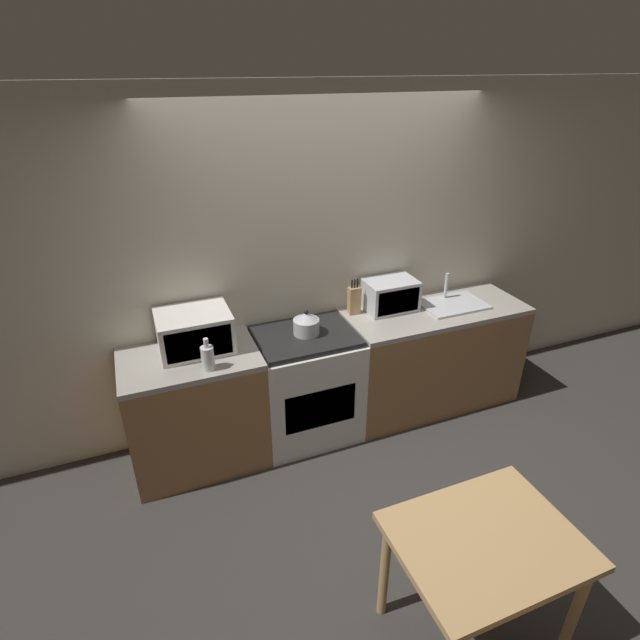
{
  "coord_description": "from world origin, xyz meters",
  "views": [
    {
      "loc": [
        -1.38,
        -2.16,
        2.69
      ],
      "look_at": [
        -0.21,
        0.77,
        1.05
      ],
      "focal_mm": 28.0,
      "sensor_mm": 36.0,
      "label": 1
    }
  ],
  "objects_px": {
    "bottle": "(208,357)",
    "toaster_oven": "(390,295)",
    "microwave": "(195,331)",
    "kettle": "(306,324)",
    "dining_table": "(484,553)",
    "stove_range": "(306,385)"
  },
  "relations": [
    {
      "from": "toaster_oven",
      "to": "kettle",
      "type": "bearing_deg",
      "value": -169.87
    },
    {
      "from": "microwave",
      "to": "bottle",
      "type": "xyz_separation_m",
      "value": [
        0.03,
        -0.3,
        -0.05
      ]
    },
    {
      "from": "toaster_oven",
      "to": "bottle",
      "type": "bearing_deg",
      "value": -167.16
    },
    {
      "from": "kettle",
      "to": "bottle",
      "type": "xyz_separation_m",
      "value": [
        -0.76,
        -0.21,
        0.0
      ]
    },
    {
      "from": "kettle",
      "to": "microwave",
      "type": "relative_size",
      "value": 0.4
    },
    {
      "from": "microwave",
      "to": "bottle",
      "type": "height_order",
      "value": "microwave"
    },
    {
      "from": "bottle",
      "to": "stove_range",
      "type": "bearing_deg",
      "value": 15.27
    },
    {
      "from": "kettle",
      "to": "bottle",
      "type": "bearing_deg",
      "value": -164.46
    },
    {
      "from": "stove_range",
      "to": "microwave",
      "type": "distance_m",
      "value": 0.98
    },
    {
      "from": "bottle",
      "to": "dining_table",
      "type": "bearing_deg",
      "value": -59.57
    },
    {
      "from": "stove_range",
      "to": "kettle",
      "type": "distance_m",
      "value": 0.54
    },
    {
      "from": "stove_range",
      "to": "toaster_oven",
      "type": "distance_m",
      "value": 0.98
    },
    {
      "from": "microwave",
      "to": "kettle",
      "type": "bearing_deg",
      "value": -6.12
    },
    {
      "from": "dining_table",
      "to": "microwave",
      "type": "bearing_deg",
      "value": 117.19
    },
    {
      "from": "stove_range",
      "to": "dining_table",
      "type": "xyz_separation_m",
      "value": [
        0.21,
        -1.85,
        0.17
      ]
    },
    {
      "from": "microwave",
      "to": "toaster_oven",
      "type": "relative_size",
      "value": 1.21
    },
    {
      "from": "kettle",
      "to": "bottle",
      "type": "height_order",
      "value": "bottle"
    },
    {
      "from": "toaster_oven",
      "to": "dining_table",
      "type": "height_order",
      "value": "toaster_oven"
    },
    {
      "from": "toaster_oven",
      "to": "dining_table",
      "type": "bearing_deg",
      "value": -105.87
    },
    {
      "from": "kettle",
      "to": "dining_table",
      "type": "distance_m",
      "value": 1.9
    },
    {
      "from": "stove_range",
      "to": "kettle",
      "type": "height_order",
      "value": "kettle"
    },
    {
      "from": "bottle",
      "to": "toaster_oven",
      "type": "distance_m",
      "value": 1.57
    }
  ]
}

